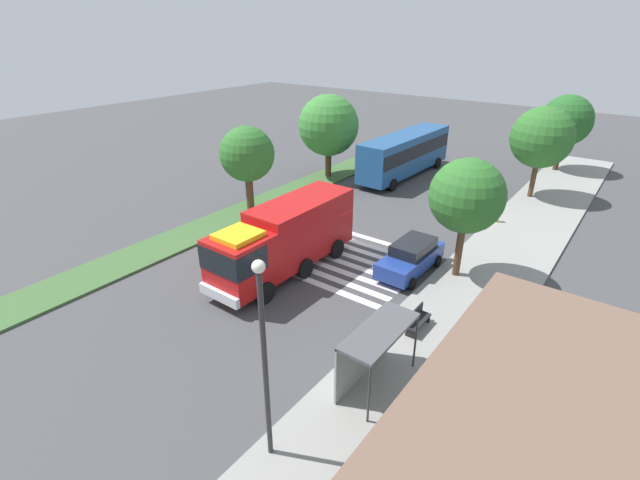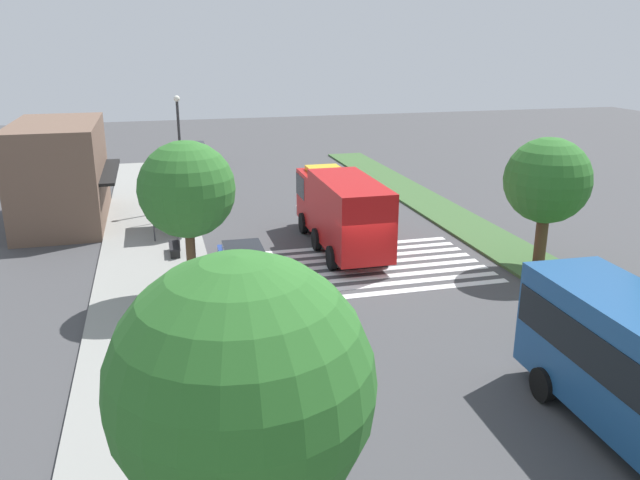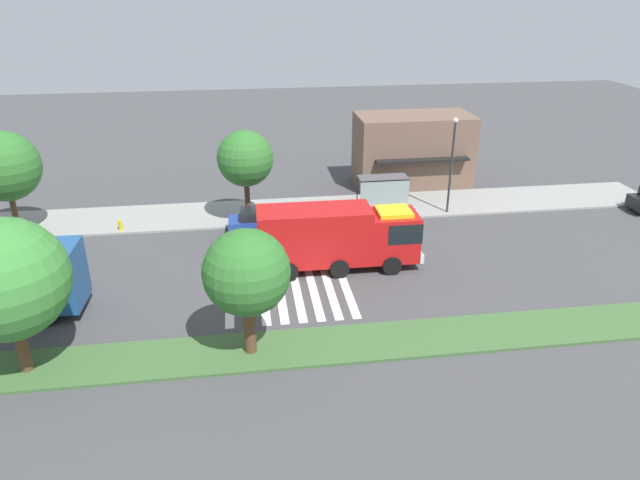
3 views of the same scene
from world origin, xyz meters
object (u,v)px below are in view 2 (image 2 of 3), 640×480
at_px(fire_truck, 340,207).
at_px(fire_hydrant, 232,396).
at_px(sidewalk_tree_west, 242,385).
at_px(median_tree_west, 547,181).
at_px(sidewalk_tree_center, 187,190).
at_px(bus_stop_shelter, 171,199).
at_px(parked_car_mid, 195,153).
at_px(bench_near_shelter, 176,245).
at_px(parked_car_west, 244,266).
at_px(street_lamp, 180,144).

xyz_separation_m(fire_truck, fire_hydrant, (-13.59, 7.14, -1.57)).
relative_size(sidewalk_tree_west, median_tree_west, 1.15).
bearing_deg(sidewalk_tree_center, bus_stop_shelter, 2.55).
bearing_deg(bus_stop_shelter, fire_truck, -119.06).
bearing_deg(median_tree_west, parked_car_mid, 24.07).
bearing_deg(bench_near_shelter, median_tree_west, -110.50).
xyz_separation_m(fire_truck, parked_car_west, (-4.18, 5.44, -1.16)).
bearing_deg(bench_near_shelter, fire_truck, -93.40).
xyz_separation_m(fire_truck, sidewalk_tree_center, (-5.13, 7.64, 2.47)).
bearing_deg(fire_hydrant, parked_car_mid, -2.57).
height_order(sidewalk_tree_center, median_tree_west, sidewalk_tree_center).
bearing_deg(sidewalk_tree_west, median_tree_west, -46.51).
relative_size(parked_car_west, parked_car_mid, 1.07).
bearing_deg(fire_hydrant, sidewalk_tree_west, 175.65).
height_order(fire_truck, sidewalk_tree_west, sidewalk_tree_west).
distance_m(fire_truck, sidewalk_tree_center, 9.53).
relative_size(street_lamp, fire_hydrant, 9.67).
bearing_deg(bus_stop_shelter, parked_car_mid, -7.56).
relative_size(parked_car_mid, bus_stop_shelter, 1.26).
distance_m(parked_car_mid, bus_stop_shelter, 20.00).
height_order(bus_stop_shelter, bench_near_shelter, bus_stop_shelter).
xyz_separation_m(bus_stop_shelter, fire_hydrant, (-18.07, -0.93, -1.40)).
bearing_deg(street_lamp, parked_car_west, -172.23).
height_order(parked_car_mid, sidewalk_tree_west, sidewalk_tree_west).
xyz_separation_m(parked_car_mid, fire_hydrant, (-37.87, 1.70, -0.42)).
xyz_separation_m(bus_stop_shelter, bench_near_shelter, (-4.00, 0.01, -1.30)).
distance_m(fire_truck, parked_car_mid, 24.91).
height_order(parked_car_west, bus_stop_shelter, bus_stop_shelter).
height_order(parked_car_west, bench_near_shelter, parked_car_west).
relative_size(street_lamp, sidewalk_tree_west, 1.00).
relative_size(bus_stop_shelter, sidewalk_tree_center, 0.56).
height_order(fire_truck, bus_stop_shelter, fire_truck).
bearing_deg(fire_truck, median_tree_west, -124.29).
xyz_separation_m(parked_car_west, parked_car_mid, (28.46, 0.00, 0.01)).
xyz_separation_m(street_lamp, median_tree_west, (-14.48, -15.09, -0.01)).
height_order(bench_near_shelter, street_lamp, street_lamp).
xyz_separation_m(fire_truck, parked_car_mid, (24.28, 5.44, -1.15)).
height_order(parked_car_mid, sidewalk_tree_center, sidewalk_tree_center).
distance_m(bench_near_shelter, sidewalk_tree_west, 21.05).
xyz_separation_m(parked_car_mid, sidewalk_tree_center, (-29.41, 2.20, 3.62)).
bearing_deg(median_tree_west, bus_stop_shelter, 57.98).
height_order(fire_truck, parked_car_mid, fire_truck).
distance_m(sidewalk_tree_center, fire_hydrant, 9.39).
relative_size(bus_stop_shelter, street_lamp, 0.52).
distance_m(parked_car_mid, street_lamp, 15.71).
height_order(fire_truck, street_lamp, street_lamp).
distance_m(fire_truck, bench_near_shelter, 8.22).
bearing_deg(sidewalk_tree_center, parked_car_west, -66.50).
bearing_deg(sidewalk_tree_west, parked_car_west, -7.83).
distance_m(parked_car_west, sidewalk_tree_center, 4.35).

